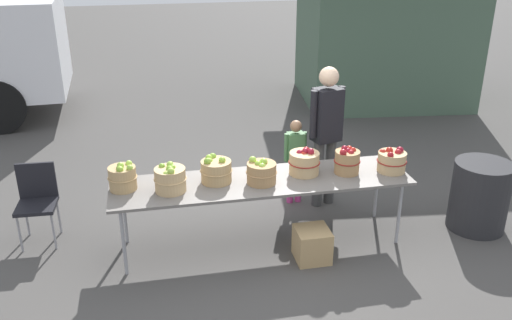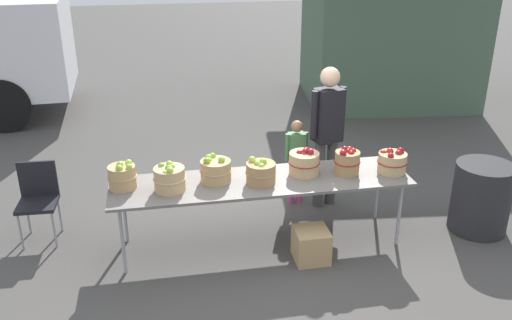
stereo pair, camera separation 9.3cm
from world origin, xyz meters
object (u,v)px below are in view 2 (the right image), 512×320
Objects in this scene: apple_basket_green_2 at (215,170)px; vendor_adult at (327,127)px; apple_basket_green_0 at (122,176)px; apple_basket_green_3 at (261,172)px; apple_basket_green_1 at (169,178)px; child_customer at (296,155)px; apple_basket_red_1 at (347,161)px; apple_basket_red_2 at (392,162)px; trash_barrel at (481,198)px; folding_chair at (38,195)px; apple_basket_red_0 at (304,163)px; market_table at (261,183)px; produce_crate at (311,245)px.

vendor_adult is (1.40, 0.68, 0.14)m from apple_basket_green_2.
apple_basket_green_0 is 1.39m from apple_basket_green_3.
apple_basket_green_1 is 0.31× the size of child_customer.
apple_basket_red_1 is (2.32, -0.08, 0.01)m from apple_basket_green_0.
apple_basket_green_3 is 1.13m from child_customer.
apple_basket_red_2 is 0.40× the size of trash_barrel.
folding_chair is (-2.93, -0.29, -0.12)m from child_customer.
apple_basket_red_2 is (2.34, 0.01, -0.01)m from apple_basket_green_1.
apple_basket_green_3 is 0.95× the size of apple_basket_red_0.
apple_basket_green_2 is at bearing 172.00° from market_table.
market_table is 2.41m from folding_chair.
child_customer is at bearing 81.09° from apple_basket_red_0.
apple_basket_green_1 is 1.58m from folding_chair.
vendor_adult is at bearing 156.88° from child_customer.
apple_basket_green_3 reaches higher than trash_barrel.
apple_basket_red_2 is (1.41, -0.05, 0.15)m from market_table.
apple_basket_red_0 is 1.11× the size of apple_basket_red_1.
apple_basket_green_0 is 0.27× the size of child_customer.
apple_basket_green_3 is (-0.02, -0.06, 0.15)m from market_table.
apple_basket_red_0 is (0.47, 0.07, 0.16)m from market_table.
apple_basket_green_3 is at bearing 24.39° from vendor_adult.
apple_basket_green_1 is at bearing -179.74° from apple_basket_red_2.
trash_barrel is (2.46, -0.16, -0.32)m from market_table.
apple_basket_green_1 reaches higher than trash_barrel.
apple_basket_red_0 is 2.87m from folding_chair.
apple_basket_green_1 is at bearing 165.72° from produce_crate.
apple_basket_red_2 reaches higher than produce_crate.
apple_basket_green_1 reaches higher than market_table.
apple_basket_red_2 is (0.93, -0.13, -0.01)m from apple_basket_red_0.
produce_crate is at bearing -139.48° from apple_basket_red_1.
apple_basket_red_0 is at bearing 170.41° from apple_basket_red_1.
apple_basket_red_2 is 1.24m from produce_crate.
apple_basket_green_2 is (0.47, 0.13, -0.01)m from apple_basket_green_1.
folding_chair is at bearing 155.81° from apple_basket_green_1.
apple_basket_red_0 is (1.41, 0.14, -0.00)m from apple_basket_green_1.
apple_basket_green_3 is at bearing -12.90° from folding_chair.
apple_basket_green_0 reaches higher than market_table.
folding_chair is 4.85m from trash_barrel.
apple_basket_green_1 is 1.59m from produce_crate.
apple_basket_green_2 is 0.31× the size of child_customer.
child_customer is 3.12× the size of produce_crate.
vendor_adult reaches higher than market_table.
folding_chair is at bearing 170.13° from apple_basket_red_1.
market_table is at bearing 176.25° from trash_barrel.
trash_barrel is 2.31× the size of produce_crate.
market_table is 0.95m from apple_basket_green_1.
apple_basket_green_2 is (-0.47, 0.07, 0.16)m from market_table.
apple_basket_red_0 reaches higher than apple_basket_green_2.
apple_basket_green_1 is (0.46, -0.14, 0.00)m from apple_basket_green_0.
child_customer is at bearing 36.72° from apple_basket_green_2.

